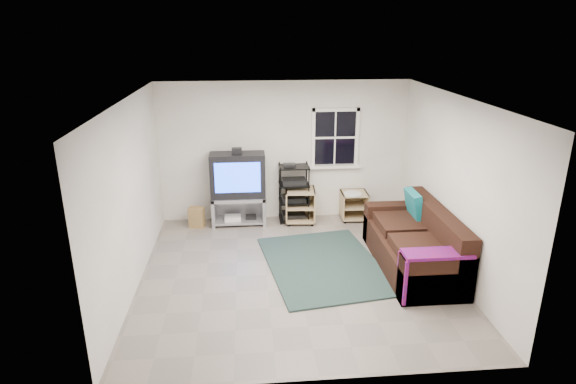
{
  "coord_description": "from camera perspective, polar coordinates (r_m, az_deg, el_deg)",
  "views": [
    {
      "loc": [
        -0.7,
        -6.38,
        3.53
      ],
      "look_at": [
        -0.09,
        0.4,
        1.16
      ],
      "focal_mm": 30.0,
      "sensor_mm": 36.0,
      "label": 1
    }
  ],
  "objects": [
    {
      "name": "room",
      "position": [
        9.04,
        5.58,
        5.97
      ],
      "size": [
        4.6,
        4.62,
        4.6
      ],
      "color": "gray",
      "rests_on": "ground"
    },
    {
      "name": "paper_bag",
      "position": [
        8.99,
        -10.77,
        -2.96
      ],
      "size": [
        0.3,
        0.24,
        0.38
      ],
      "primitive_type": "cube",
      "rotation": [
        0.0,
        0.0,
        -0.26
      ],
      "color": "#9F7C47",
      "rests_on": "ground"
    },
    {
      "name": "sofa",
      "position": [
        7.61,
        14.87,
        -6.13
      ],
      "size": [
        0.99,
        2.23,
        1.02
      ],
      "color": "black",
      "rests_on": "ground"
    },
    {
      "name": "side_table_right",
      "position": [
        9.25,
        7.76,
        -1.34
      ],
      "size": [
        0.5,
        0.52,
        0.56
      ],
      "rotation": [
        0.0,
        0.0,
        -0.03
      ],
      "color": "tan",
      "rests_on": "ground"
    },
    {
      "name": "shag_rug",
      "position": [
        7.57,
        4.26,
        -8.54
      ],
      "size": [
        2.0,
        2.53,
        0.03
      ],
      "primitive_type": "cube",
      "rotation": [
        0.0,
        0.0,
        0.15
      ],
      "color": "#2F2215",
      "rests_on": "ground"
    },
    {
      "name": "side_table_left",
      "position": [
        9.06,
        1.44,
        -1.41
      ],
      "size": [
        0.58,
        0.58,
        0.64
      ],
      "rotation": [
        0.0,
        0.0,
        -0.07
      ],
      "color": "tan",
      "rests_on": "ground"
    },
    {
      "name": "tv_unit",
      "position": [
        8.84,
        -5.95,
        1.09
      ],
      "size": [
        0.99,
        0.49,
        1.45
      ],
      "color": "gray",
      "rests_on": "ground"
    },
    {
      "name": "av_rack",
      "position": [
        9.03,
        0.7,
        -0.53
      ],
      "size": [
        0.56,
        0.4,
        1.11
      ],
      "color": "black",
      "rests_on": "ground"
    }
  ]
}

